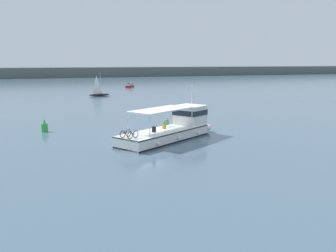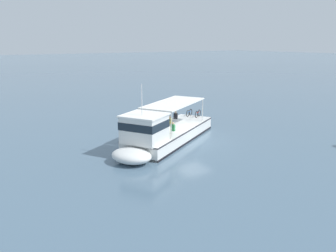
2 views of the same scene
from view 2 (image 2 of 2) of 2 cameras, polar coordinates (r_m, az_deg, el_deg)
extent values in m
plane|color=slate|center=(28.51, 4.37, -2.66)|extent=(400.00, 400.00, 0.00)
cube|color=white|center=(28.67, 0.54, -1.38)|extent=(10.93, 8.23, 1.10)
ellipsoid|color=white|center=(23.51, -6.15, -5.00)|extent=(3.39, 3.65, 1.01)
cube|color=black|center=(28.79, 0.54, -2.25)|extent=(10.95, 8.26, 0.16)
cube|color=#2D2D33|center=(28.55, 0.54, -0.48)|extent=(10.96, 8.28, 0.10)
cube|color=white|center=(24.54, -3.98, -0.47)|extent=(3.62, 3.66, 1.90)
cube|color=#19232D|center=(24.46, -4.00, 0.28)|extent=(3.69, 3.74, 0.56)
cube|color=white|center=(24.30, -4.02, 1.83)|extent=(3.84, 3.88, 0.12)
cube|color=white|center=(28.48, 0.95, 3.88)|extent=(7.27, 5.93, 0.10)
cylinder|color=silver|center=(25.26, 0.52, 0.11)|extent=(0.08, 0.08, 2.00)
cylinder|color=silver|center=(26.54, -4.76, 0.75)|extent=(0.08, 0.08, 2.00)
cylinder|color=silver|center=(31.09, 5.81, 2.71)|extent=(0.08, 0.08, 2.00)
cylinder|color=silver|center=(32.13, 1.27, 3.16)|extent=(0.08, 0.08, 2.00)
cylinder|color=silver|center=(23.83, -4.44, 4.42)|extent=(0.06, 0.06, 2.20)
sphere|color=white|center=(26.68, -6.13, -2.78)|extent=(0.36, 0.36, 0.36)
sphere|color=white|center=(29.40, -2.67, -1.12)|extent=(0.36, 0.36, 0.36)
sphere|color=white|center=(32.05, 0.04, 0.19)|extent=(0.36, 0.36, 0.36)
torus|color=black|center=(32.32, 4.81, 1.96)|extent=(0.60, 0.39, 0.66)
torus|color=black|center=(32.96, 5.27, 2.19)|extent=(0.60, 0.39, 0.66)
cylinder|color=maroon|center=(32.62, 5.05, 2.28)|extent=(0.63, 0.41, 0.06)
torus|color=black|center=(32.66, 3.35, 2.12)|extent=(0.60, 0.39, 0.66)
torus|color=black|center=(33.29, 3.83, 2.34)|extent=(0.60, 0.39, 0.66)
cylinder|color=#1E478C|center=(32.95, 3.59, 2.43)|extent=(0.63, 0.41, 0.06)
cube|color=black|center=(30.85, 1.28, 1.67)|extent=(0.35, 0.39, 0.52)
sphere|color=beige|center=(30.77, 1.29, 2.34)|extent=(0.20, 0.20, 0.20)
cube|color=yellow|center=(28.96, 0.30, 0.84)|extent=(0.35, 0.39, 0.52)
sphere|color=tan|center=(28.88, 0.30, 1.55)|extent=(0.20, 0.20, 0.20)
cube|color=#338C4C|center=(26.71, 0.83, -0.31)|extent=(0.35, 0.39, 0.52)
sphere|color=tan|center=(26.62, 0.83, 0.46)|extent=(0.20, 0.20, 0.20)
camera|label=1|loc=(62.45, -6.81, 13.55)|focal=39.05mm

